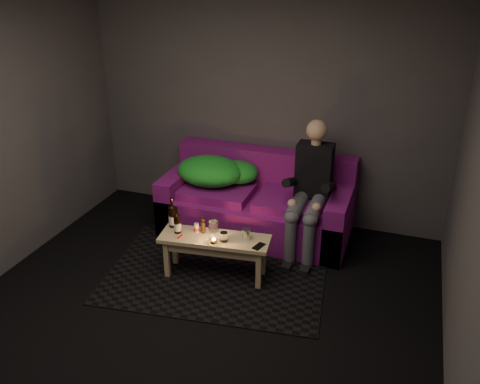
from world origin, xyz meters
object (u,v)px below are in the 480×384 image
object	(u,v)px
beer_bottle_b	(177,223)
steel_cup	(246,234)
beer_bottle_a	(172,216)
sofa	(257,205)
coffee_table	(215,244)
person	(310,187)

from	to	relation	value
beer_bottle_b	steel_cup	distance (m)	0.66
beer_bottle_a	beer_bottle_b	size ratio (longest dim) A/B	1.13
sofa	beer_bottle_b	xyz separation A→B (m)	(-0.47, -1.01, 0.21)
beer_bottle_a	coffee_table	bearing A→B (deg)	-7.41
person	steel_cup	xyz separation A→B (m)	(-0.42, -0.75, -0.22)
coffee_table	beer_bottle_a	world-z (taller)	beer_bottle_a
steel_cup	person	bearing A→B (deg)	60.77
person	steel_cup	distance (m)	0.89
beer_bottle_b	beer_bottle_a	bearing A→B (deg)	135.39
steel_cup	sofa	bearing A→B (deg)	101.08
coffee_table	beer_bottle_b	size ratio (longest dim) A/B	3.96
coffee_table	person	bearing A→B (deg)	48.83
beer_bottle_a	person	bearing A→B (deg)	32.86
sofa	person	xyz separation A→B (m)	(0.60, -0.16, 0.38)
sofa	steel_cup	world-z (taller)	sofa
person	beer_bottle_a	xyz separation A→B (m)	(-1.16, -0.75, -0.16)
sofa	steel_cup	bearing A→B (deg)	-78.92
coffee_table	steel_cup	size ratio (longest dim) A/B	10.22
beer_bottle_b	person	bearing A→B (deg)	38.33
coffee_table	steel_cup	distance (m)	0.32
person	beer_bottle_a	world-z (taller)	person
beer_bottle_a	beer_bottle_b	xyz separation A→B (m)	(0.09, -0.09, -0.01)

